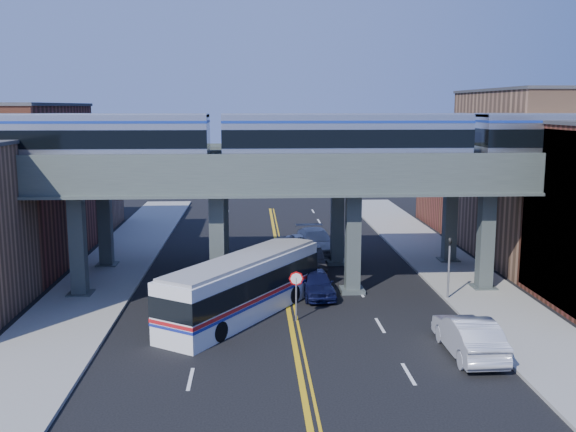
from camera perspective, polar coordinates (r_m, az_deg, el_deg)
name	(u,v)px	position (r m, az deg, el deg)	size (l,w,h in m)	color
ground	(294,342)	(30.86, 0.55, -11.10)	(120.00, 120.00, 0.00)	black
sidewalk_west	(98,285)	(41.41, -16.58, -5.94)	(5.00, 70.00, 0.16)	gray
sidewalk_east	(464,280)	(42.46, 15.39, -5.50)	(5.00, 70.00, 0.16)	gray
building_west_b	(11,187)	(48.08, -23.40, 2.38)	(8.00, 14.00, 11.00)	brown
building_west_c	(66,186)	(60.53, -19.12, 2.57)	(8.00, 10.00, 8.00)	#8B6348
building_east_b	(536,176)	(49.47, 21.21, 3.29)	(8.00, 14.00, 12.00)	#8B6348
building_east_c	(474,178)	(61.63, 16.18, 3.30)	(8.00, 10.00, 9.00)	brown
mural_panel	(561,224)	(37.21, 23.10, -0.69)	(0.10, 9.50, 9.50)	teal
elevated_viaduct_near	(285,185)	(37.11, -0.24, 2.76)	(52.00, 3.60, 7.40)	#3F4A48
elevated_viaduct_far	(280,173)	(44.06, -0.71, 3.86)	(52.00, 3.60, 7.40)	#3F4A48
transit_train	(346,139)	(37.23, 5.16, 6.86)	(43.97, 2.75, 3.20)	black
stop_sign	(296,288)	(33.17, 0.73, -6.40)	(0.76, 0.09, 2.63)	slate
traffic_signal	(449,261)	(37.53, 14.13, -3.93)	(0.15, 0.18, 4.10)	slate
transit_bus	(243,287)	(34.11, -3.98, -6.33)	(8.66, 11.21, 3.02)	silver
car_lane_a	(317,283)	(37.72, 2.56, -5.99)	(1.81, 4.49, 1.53)	#10143B
car_lane_b	(309,261)	(42.77, 1.86, -4.02)	(1.73, 4.95, 1.63)	#28282A
car_lane_c	(302,245)	(48.27, 1.27, -2.58)	(2.28, 4.95, 1.37)	silver
car_lane_d	(316,242)	(48.35, 2.47, -2.30)	(2.54, 6.26, 1.82)	#A3A3A8
car_parked_curb	(469,336)	(30.14, 15.76, -10.19)	(1.88, 5.39, 1.78)	silver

